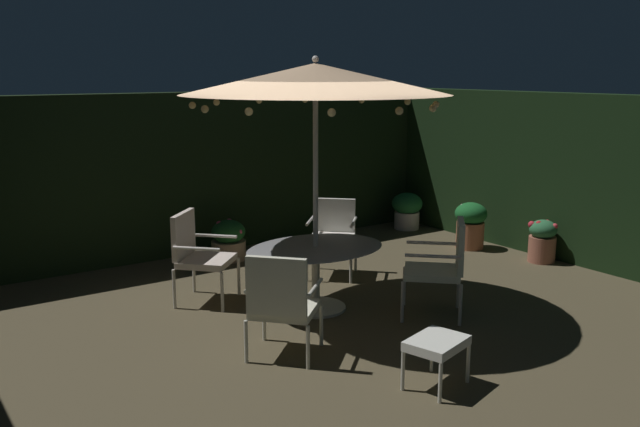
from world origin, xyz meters
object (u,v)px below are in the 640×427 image
Objects in this scene: patio_dining_table at (316,261)px; potted_plant_back_center at (407,209)px; potted_plant_left_far at (542,240)px; potted_plant_back_right at (470,224)px; patio_chair_southeast at (333,231)px; patio_chair_east at (443,262)px; patio_chair_north at (197,251)px; patio_chair_northeast at (281,301)px; patio_umbrella at (315,79)px; ottoman_footrest at (437,345)px; potted_plant_right_near at (229,240)px.

potted_plant_back_center is at bearing 34.50° from patio_dining_table.
potted_plant_left_far is 0.86× the size of potted_plant_back_right.
patio_chair_southeast is at bearing 177.58° from potted_plant_back_right.
patio_chair_east is 1.94m from patio_chair_southeast.
patio_dining_table is 2.32× the size of potted_plant_back_right.
patio_chair_north is 0.98× the size of patio_chair_east.
patio_chair_northeast is 1.70× the size of potted_plant_left_far.
potted_plant_left_far is at bearing -76.10° from potted_plant_back_right.
ottoman_footrest is (-0.24, -2.15, -2.15)m from patio_umbrella.
patio_chair_southeast is at bearing 69.33° from ottoman_footrest.
patio_chair_northeast is (-1.01, -0.93, -1.95)m from patio_umbrella.
patio_chair_north is at bearing 165.61° from potted_plant_left_far.
patio_chair_southeast is (0.94, 0.99, 0.02)m from patio_dining_table.
patio_chair_southeast is 2.45m from potted_plant_back_right.
ottoman_footrest is 1.05× the size of potted_plant_right_near.
patio_chair_north is at bearing 88.48° from patio_chair_northeast.
patio_chair_northeast is 4.75m from potted_plant_back_right.
patio_chair_east is at bearing -43.48° from patio_umbrella.
potted_plant_back_right is at bearing -24.45° from potted_plant_right_near.
patio_chair_northeast reaches higher than potted_plant_back_center.
patio_chair_northeast reaches higher than potted_plant_left_far.
patio_chair_east is 3.01m from potted_plant_back_right.
patio_chair_southeast is (0.94, 0.99, -1.94)m from patio_umbrella.
patio_umbrella is 2.37m from patio_chair_southeast.
patio_chair_northeast reaches higher than ottoman_footrest.
patio_chair_southeast is 2.88m from potted_plant_back_center.
patio_chair_northeast reaches higher than potted_plant_right_near.
potted_plant_back_center is (3.69, 4.52, -0.03)m from ottoman_footrest.
patio_umbrella is 4.27m from potted_plant_left_far.
potted_plant_left_far is at bearing -3.15° from patio_umbrella.
potted_plant_back_center is (2.51, 1.39, -0.24)m from patio_chair_southeast.
patio_chair_northeast is at bearing -171.10° from potted_plant_left_far.
potted_plant_back_center is at bearing 87.28° from potted_plant_back_right.
ottoman_footrest is 1.00× the size of potted_plant_left_far.
potted_plant_right_near is (0.13, 2.36, -2.23)m from patio_umbrella.
patio_umbrella is at bearing -165.37° from potted_plant_back_right.
patio_dining_table is 1.52× the size of patio_chair_east.
patio_chair_southeast is 1.62m from potted_plant_right_near.
patio_dining_table reaches higher than potted_plant_right_near.
potted_plant_back_right is (4.34, -0.10, -0.22)m from patio_chair_north.
patio_chair_north is (-0.96, 0.98, -1.92)m from patio_umbrella.
potted_plant_right_near is at bearing 155.55° from potted_plant_back_right.
potted_plant_back_right reaches higher than potted_plant_left_far.
patio_chair_east is 1.53× the size of potted_plant_back_right.
patio_dining_table is 1.37m from patio_chair_northeast.
patio_chair_north reaches higher than potted_plant_back_right.
patio_umbrella is at bearing -45.63° from patio_chair_north.
potted_plant_left_far is (4.61, -1.18, -0.28)m from patio_chair_north.
patio_chair_east reaches higher than potted_plant_right_near.
patio_chair_northeast is 1.46× the size of potted_plant_back_right.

